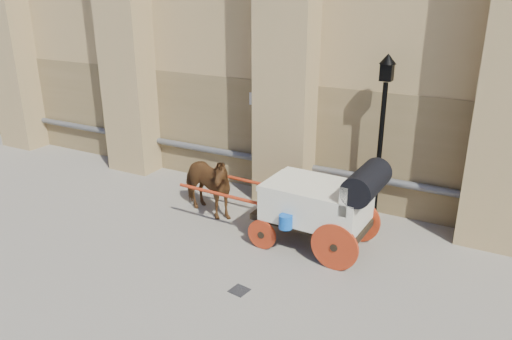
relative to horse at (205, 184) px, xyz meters
The scene contains 5 objects.
ground 3.07m from the horse, 39.13° to the right, with size 90.00×90.00×0.00m, color slate.
horse is the anchor object (origin of this frame).
carriage 3.12m from the horse, ahead, with size 4.63×1.66×2.01m.
street_lamp 4.28m from the horse, 23.21° to the left, with size 0.37×0.37×3.95m.
drain_grate_near 3.49m from the horse, 45.98° to the right, with size 0.32×0.32×0.01m, color black.
Camera 1 is at (4.06, -7.36, 5.36)m, focal length 35.00 mm.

